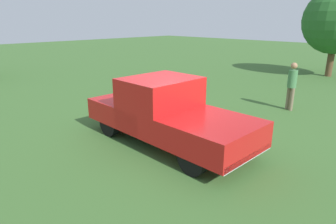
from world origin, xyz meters
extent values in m
plane|color=#3D662D|center=(0.00, 0.00, 0.00)|extent=(80.00, 80.00, 0.00)
cylinder|color=black|center=(1.71, 0.57, 0.36)|extent=(0.73, 0.22, 0.73)
cylinder|color=black|center=(1.69, -1.07, 0.36)|extent=(0.73, 0.22, 0.73)
cylinder|color=black|center=(-1.48, 0.60, 0.36)|extent=(0.73, 0.22, 0.73)
cylinder|color=black|center=(-1.50, -1.03, 0.36)|extent=(0.73, 0.22, 0.73)
cube|color=red|center=(1.60, -0.25, 0.70)|extent=(2.01, 1.96, 0.64)
cube|color=red|center=(-0.19, -0.23, 1.08)|extent=(1.62, 1.95, 1.40)
cube|color=slate|center=(-0.19, -0.23, 1.52)|extent=(1.38, 1.80, 0.48)
cube|color=red|center=(-1.19, -0.22, 0.68)|extent=(2.41, 1.96, 0.60)
cube|color=silver|center=(2.54, -0.26, 0.44)|extent=(0.14, 1.86, 0.16)
cylinder|color=#7A6B51|center=(1.18, 5.17, 0.43)|extent=(0.14, 0.14, 0.86)
cylinder|color=#7A6B51|center=(1.01, 5.27, 0.43)|extent=(0.14, 0.14, 0.86)
cylinder|color=#477F4C|center=(1.10, 5.22, 1.18)|extent=(0.43, 0.43, 0.64)
sphere|color=#A87A56|center=(1.10, 5.22, 1.66)|extent=(0.23, 0.23, 0.23)
cylinder|color=brown|center=(-0.19, 13.66, 1.03)|extent=(0.37, 0.37, 2.06)
camera|label=1|loc=(5.39, -5.51, 3.25)|focal=31.45mm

